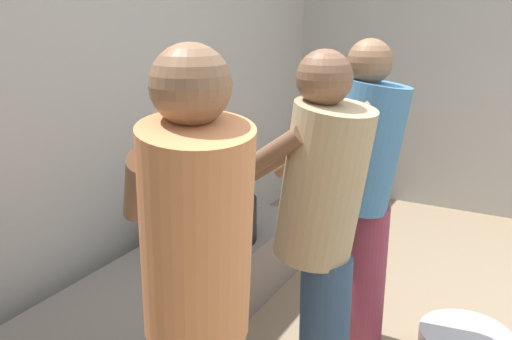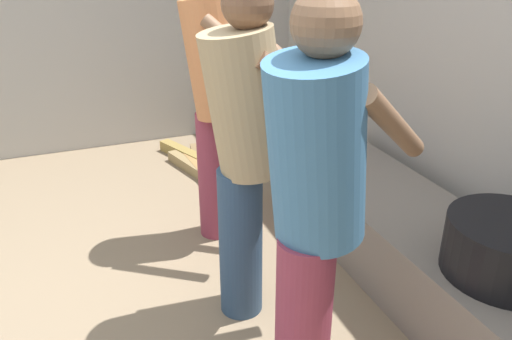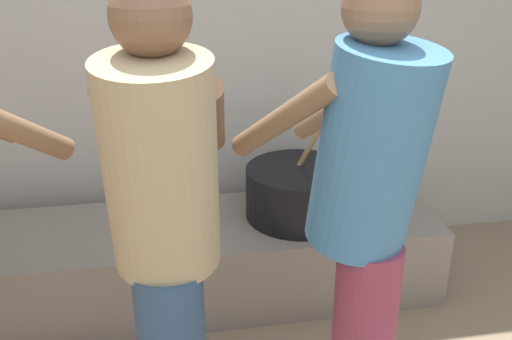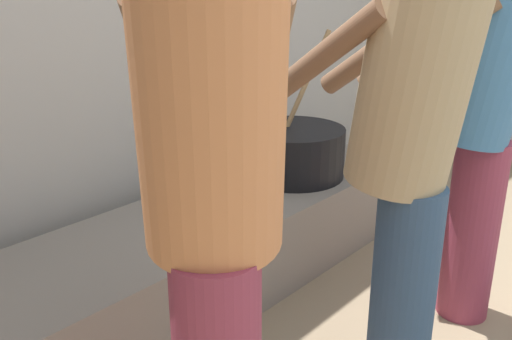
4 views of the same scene
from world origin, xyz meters
name	(u,v)px [view 2 (image 2 of 4)]	position (x,y,z in m)	size (l,w,h in m)	color
block_enclosure_left	(23,21)	(-2.71, 0.00, 1.06)	(0.20, 4.79, 2.13)	#ADA8A0
hearth_ledge	(416,247)	(-0.09, 1.77, 0.19)	(2.29, 0.60, 0.38)	slate
cooking_pot_main	(508,248)	(0.42, 1.78, 0.50)	(0.50, 0.50, 0.69)	black
cook_in_orange_shirt	(217,89)	(-0.89, 0.98, 0.89)	(0.69, 0.69, 1.57)	#8C3347
cook_in_tan_shirt	(247,141)	(-0.20, 0.89, 0.86)	(0.39, 0.67, 1.51)	navy
cook_in_blue_shirt	(315,201)	(0.39, 0.90, 0.86)	(0.59, 0.71, 1.52)	#8C3347
firewood_pile	(193,163)	(-1.90, 1.06, 0.04)	(0.95, 0.33, 0.09)	#9C6544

